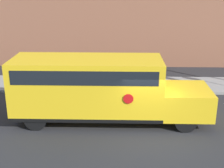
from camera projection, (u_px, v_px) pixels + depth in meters
The scene contains 3 objects.
ground_plane at pixel (150, 134), 13.89m from camera, with size 60.00×60.00×0.00m, color #28282B.
sidewalk_strip at pixel (141, 85), 20.01m from camera, with size 44.00×3.00×0.15m.
school_bus at pixel (98, 86), 14.65m from camera, with size 9.23×2.57×3.08m.
Camera 1 is at (-1.32, -12.47, 6.59)m, focal length 50.00 mm.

